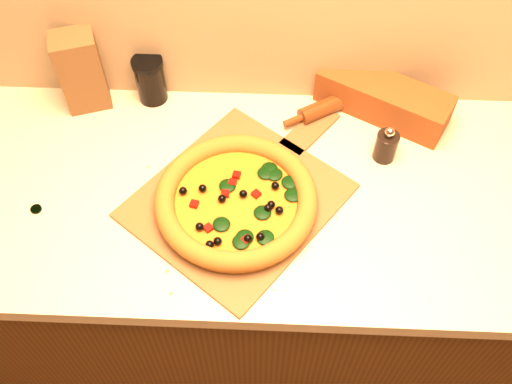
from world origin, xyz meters
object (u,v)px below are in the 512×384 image
rolling_pin (337,102)px  pepper_grinder (386,145)px  pizza_peel (242,195)px  pizza (236,200)px  dark_jar (150,79)px

rolling_pin → pepper_grinder: bearing=-55.8°
pizza_peel → pizza: (-0.01, -0.03, 0.03)m
rolling_pin → dark_jar: dark_jar is taller
pizza_peel → rolling_pin: rolling_pin is taller
pizza → pepper_grinder: 0.40m
pizza → dark_jar: size_ratio=2.88×
pizza → dark_jar: 0.44m
pizza_peel → pepper_grinder: size_ratio=5.93×
pepper_grinder → dark_jar: bearing=163.2°
pizza_peel → pepper_grinder: 0.38m
pizza_peel → dark_jar: dark_jar is taller
pizza → rolling_pin: 0.42m
dark_jar → pepper_grinder: bearing=-16.8°
rolling_pin → pizza: bearing=-126.5°
pizza_peel → dark_jar: bearing=166.3°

